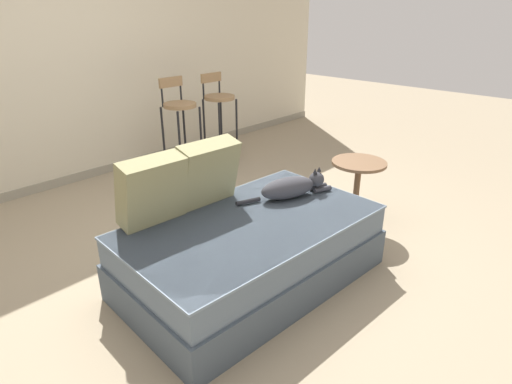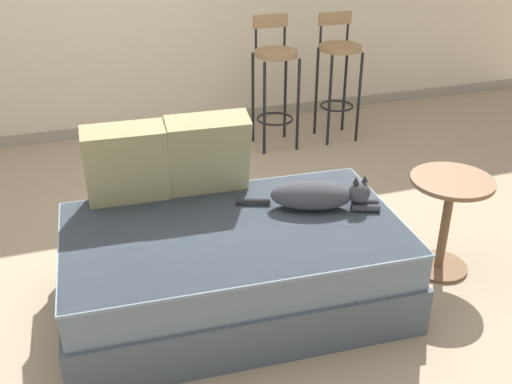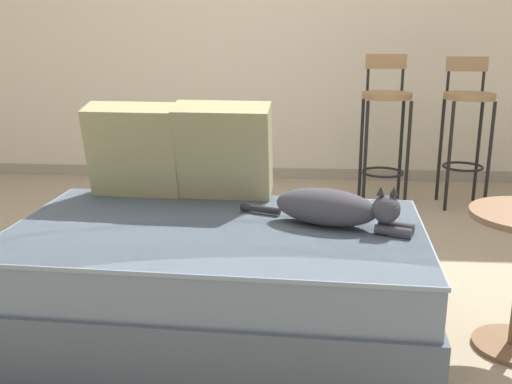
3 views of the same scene
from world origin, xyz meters
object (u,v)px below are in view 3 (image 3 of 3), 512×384
throw_pillow_middle (224,151)px  cat (333,208)px  couch (218,278)px  bar_stool_by_doorway (467,116)px  bar_stool_near_window (385,117)px  throw_pillow_corner (134,150)px

throw_pillow_middle → cat: bearing=-36.1°
couch → bar_stool_by_doorway: size_ratio=1.69×
couch → bar_stool_near_window: size_ratio=1.66×
throw_pillow_middle → bar_stool_near_window: bar_stool_near_window is taller
throw_pillow_corner → cat: (0.90, -0.38, -0.15)m
throw_pillow_corner → throw_pillow_middle: (0.42, -0.02, 0.01)m
cat → bar_stool_near_window: 1.93m
throw_pillow_middle → couch: bearing=-87.3°
throw_pillow_corner → couch: bearing=-43.9°
throw_pillow_corner → bar_stool_by_doorway: size_ratio=0.43×
couch → throw_pillow_corner: bearing=136.1°
couch → throw_pillow_corner: size_ratio=3.94×
bar_stool_near_window → bar_stool_by_doorway: bar_stool_near_window is taller
throw_pillow_corner → bar_stool_near_window: bearing=47.8°
throw_pillow_corner → throw_pillow_middle: 0.42m
bar_stool_by_doorway → throw_pillow_corner: bearing=-141.9°
bar_stool_by_doorway → bar_stool_near_window: bearing=-180.0°
bar_stool_near_window → bar_stool_by_doorway: bearing=0.0°
couch → bar_stool_by_doorway: bar_stool_by_doorway is taller
throw_pillow_middle → bar_stool_by_doorway: (1.49, 1.53, -0.05)m
throw_pillow_middle → cat: 0.62m
throw_pillow_corner → cat: bearing=-22.6°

